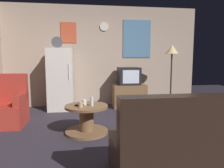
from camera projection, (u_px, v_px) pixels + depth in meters
name	position (u px, v px, depth m)	size (l,w,h in m)	color
ground_plane	(116.00, 137.00, 3.34)	(12.00, 12.00, 0.00)	#2D2833
wall_with_art	(102.00, 56.00, 5.59)	(5.20, 0.12, 2.63)	tan
fridge	(61.00, 79.00, 5.09)	(0.60, 0.62, 1.77)	silver
tv_stand	(129.00, 96.00, 5.41)	(0.84, 0.53, 0.59)	brown
crt_tv	(129.00, 76.00, 5.34)	(0.54, 0.51, 0.44)	black
standing_lamp	(172.00, 54.00, 5.03)	(0.32, 0.32, 1.59)	#332D28
coffee_table	(87.00, 119.00, 3.50)	(0.72, 0.72, 0.47)	brown
wine_glass	(92.00, 101.00, 3.43)	(0.05, 0.05, 0.15)	silver
mug_ceramic_white	(84.00, 102.00, 3.50)	(0.08, 0.08, 0.09)	silver
mug_ceramic_tan	(81.00, 105.00, 3.33)	(0.08, 0.08, 0.09)	tan
remote_control	(79.00, 105.00, 3.46)	(0.15, 0.04, 0.02)	black
armchair	(7.00, 107.00, 3.92)	(0.68, 0.68, 0.96)	#A52D23
couch	(194.00, 148.00, 2.19)	(1.70, 0.80, 0.92)	black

